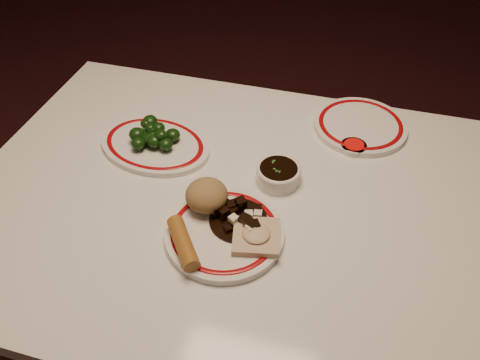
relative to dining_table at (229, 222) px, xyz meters
name	(u,v)px	position (x,y,z in m)	size (l,w,h in m)	color
ground	(232,350)	(0.00, 0.00, -0.66)	(7.00, 7.00, 0.00)	black
dining_table	(229,222)	(0.00, 0.00, 0.00)	(1.20, 0.90, 0.75)	white
main_plate	(225,233)	(0.03, -0.11, 0.10)	(0.30, 0.30, 0.02)	silver
rice_mound	(207,195)	(-0.03, -0.06, 0.14)	(0.09, 0.09, 0.07)	olive
spring_roll	(183,243)	(-0.04, -0.18, 0.13)	(0.03, 0.03, 0.12)	#9A6426
fried_wonton	(256,236)	(0.09, -0.12, 0.12)	(0.11, 0.11, 0.03)	#C3AE8A
stirfry_heap	(238,216)	(0.04, -0.08, 0.12)	(0.12, 0.12, 0.03)	black
broccoli_plate	(155,145)	(-0.23, 0.11, 0.10)	(0.32, 0.29, 0.02)	silver
broccoli_pile	(153,135)	(-0.23, 0.11, 0.13)	(0.12, 0.12, 0.05)	#23471C
soy_bowl	(278,175)	(0.10, 0.08, 0.11)	(0.10, 0.10, 0.04)	silver
sweet_sour_dish	(354,147)	(0.26, 0.24, 0.10)	(0.06, 0.06, 0.02)	silver
mustard_dish	(288,178)	(0.12, 0.08, 0.10)	(0.06, 0.06, 0.02)	silver
far_plate	(360,125)	(0.26, 0.33, 0.10)	(0.28, 0.28, 0.02)	silver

